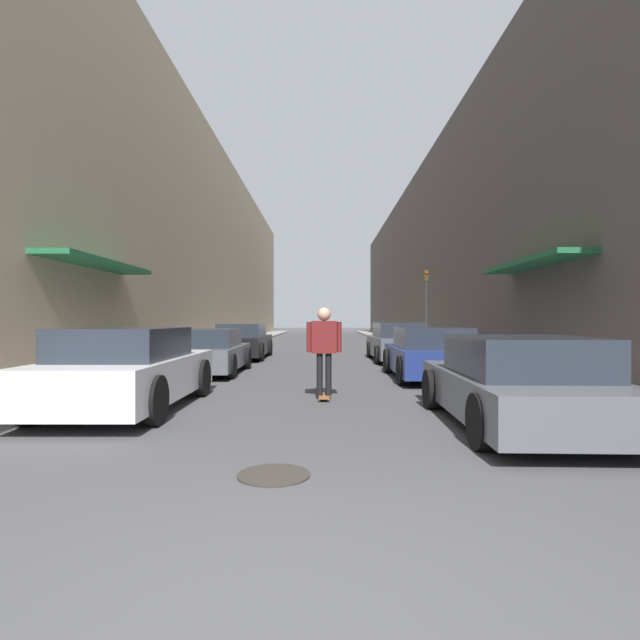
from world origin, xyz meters
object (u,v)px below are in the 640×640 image
parked_car_right_0 (518,383)px  parked_car_right_2 (397,343)px  parked_car_left_0 (128,370)px  parked_car_left_2 (243,342)px  traffic_light (426,302)px  skateboarder (324,343)px  parked_car_right_1 (430,354)px  manhole_cover (274,475)px  parked_car_left_1 (210,352)px

parked_car_right_0 → parked_car_right_2: size_ratio=0.91×
parked_car_left_0 → parked_car_right_2: bearing=58.8°
parked_car_left_2 → traffic_light: traffic_light is taller
parked_car_right_2 → skateboarder: bearing=-106.9°
parked_car_right_0 → parked_car_right_1: size_ratio=1.04×
parked_car_right_0 → parked_car_right_1: bearing=90.2°
parked_car_left_0 → manhole_cover: (2.79, -3.52, -0.65)m
manhole_cover → parked_car_right_2: bearing=76.8°
parked_car_right_1 → parked_car_right_2: (-0.05, 5.46, 0.04)m
parked_car_right_1 → skateboarder: skateboarder is taller
parked_car_right_0 → skateboarder: skateboarder is taller
parked_car_left_1 → parked_car_right_1: size_ratio=0.98×
parked_car_right_1 → manhole_cover: parked_car_right_1 is taller
parked_car_right_1 → traffic_light: traffic_light is taller
parked_car_left_1 → parked_car_right_0: (5.87, -6.76, 0.01)m
parked_car_left_1 → traffic_light: (7.38, 6.85, 1.64)m
skateboarder → manhole_cover: size_ratio=2.46×
parked_car_right_2 → manhole_cover: 13.66m
parked_car_left_0 → parked_car_left_2: 10.82m
parked_car_right_1 → parked_car_right_2: 5.46m
parked_car_right_2 → parked_car_left_0: bearing=-121.2°
parked_car_left_0 → parked_car_left_2: bearing=89.2°
parked_car_right_2 → parked_car_right_0: bearing=-89.7°
parked_car_right_0 → skateboarder: 3.63m
skateboarder → parked_car_right_1: bearing=50.3°
parked_car_right_1 → parked_car_left_0: bearing=-144.2°
manhole_cover → skateboarder: bearing=84.0°
traffic_light → manhole_cover: bearing=-106.5°
skateboarder → parked_car_right_2: bearing=73.1°
parked_car_left_0 → parked_car_right_2: parked_car_right_2 is taller
parked_car_left_1 → parked_car_right_1: parked_car_right_1 is taller
parked_car_left_0 → manhole_cover: bearing=-51.7°
parked_car_right_1 → parked_car_left_2: bearing=131.7°
parked_car_left_1 → parked_car_right_0: size_ratio=0.95×
traffic_light → parked_car_left_1: bearing=-137.1°
parked_car_right_2 → parked_car_right_1: bearing=-89.5°
parked_car_left_1 → parked_car_right_2: parked_car_right_2 is taller
parked_car_right_2 → parked_car_left_1: bearing=-143.5°
parked_car_right_0 → manhole_cover: size_ratio=6.21×
skateboarder → manhole_cover: (-0.48, -4.59, -1.05)m
parked_car_left_0 → parked_car_right_0: (5.97, -1.31, -0.05)m
parked_car_right_0 → parked_car_right_1: (-0.02, 5.61, 0.02)m
parked_car_right_2 → manhole_cover: parked_car_right_2 is taller
parked_car_right_1 → traffic_light: 8.31m
parked_car_right_2 → skateboarder: (-2.64, -8.69, 0.40)m
parked_car_left_0 → parked_car_left_1: parked_car_left_0 is taller
skateboarder → traffic_light: size_ratio=0.51×
parked_car_left_1 → parked_car_right_1: bearing=-11.2°
skateboarder → traffic_light: bearing=69.5°
parked_car_left_2 → skateboarder: bearing=-72.3°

